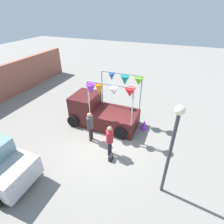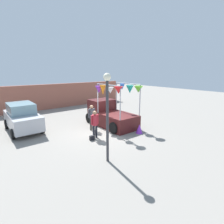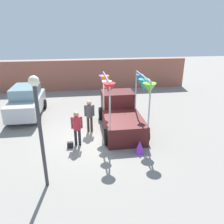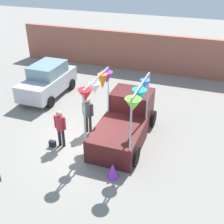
# 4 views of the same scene
# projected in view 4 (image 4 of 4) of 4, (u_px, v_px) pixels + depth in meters

# --- Properties ---
(ground_plane) EXTENTS (60.00, 60.00, 0.00)m
(ground_plane) POSITION_uv_depth(u_px,v_px,m) (83.00, 142.00, 12.29)
(ground_plane) COLOR gray
(vendor_truck) EXTENTS (2.50, 4.16, 3.13)m
(vendor_truck) POSITION_uv_depth(u_px,v_px,m) (125.00, 119.00, 12.23)
(vendor_truck) COLOR #4C1919
(vendor_truck) RESTS_ON ground
(parked_car) EXTENTS (1.88, 4.00, 1.88)m
(parked_car) POSITION_uv_depth(u_px,v_px,m) (48.00, 80.00, 15.93)
(parked_car) COLOR #B7B7BC
(parked_car) RESTS_ON ground
(person_customer) EXTENTS (0.53, 0.34, 1.69)m
(person_customer) POSITION_uv_depth(u_px,v_px,m) (60.00, 125.00, 11.56)
(person_customer) COLOR black
(person_customer) RESTS_ON ground
(person_vendor) EXTENTS (0.53, 0.34, 1.75)m
(person_vendor) POSITION_uv_depth(u_px,v_px,m) (88.00, 112.00, 12.48)
(person_vendor) COLOR #2D2823
(person_vendor) RESTS_ON ground
(handbag) EXTENTS (0.28, 0.16, 0.28)m
(handbag) POSITION_uv_depth(u_px,v_px,m) (52.00, 144.00, 11.94)
(handbag) COLOR black
(handbag) RESTS_ON ground
(brick_boundary_wall) EXTENTS (18.00, 0.36, 2.60)m
(brick_boundary_wall) POSITION_uv_depth(u_px,v_px,m) (140.00, 52.00, 19.36)
(brick_boundary_wall) COLOR #9E5947
(brick_boundary_wall) RESTS_ON ground
(folded_kite_bundle_violet) EXTENTS (0.48, 0.48, 0.60)m
(folded_kite_bundle_violet) POSITION_uv_depth(u_px,v_px,m) (113.00, 171.00, 10.20)
(folded_kite_bundle_violet) COLOR purple
(folded_kite_bundle_violet) RESTS_ON ground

